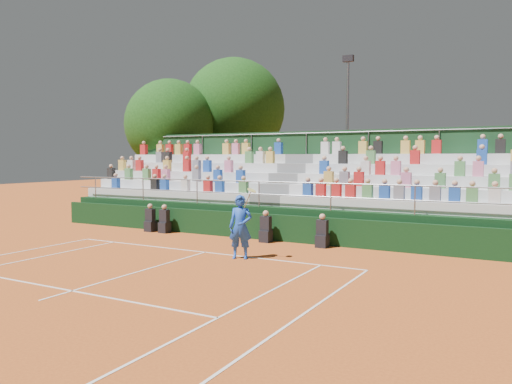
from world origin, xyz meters
The scene contains 8 objects.
ground centered at (0.00, 0.00, 0.00)m, with size 90.00×90.00×0.00m, color #BF561F.
courtside_wall centered at (0.00, 3.20, 0.50)m, with size 20.00×0.15×1.00m, color black.
line_officials centered at (-1.20, 2.75, 0.48)m, with size 8.20×0.40×1.19m.
grandstand centered at (0.01, 6.44, 1.08)m, with size 20.00×5.20×4.40m.
tennis_player centered at (1.55, -0.30, 1.00)m, with size 0.95×0.69×2.22m.
tree_west centered at (-9.94, 10.66, 5.14)m, with size 5.45×5.45×7.89m.
tree_east centered at (-7.74, 14.56, 6.29)m, with size 6.60×6.60×9.60m.
floodlight_mast centered at (0.28, 13.61, 5.09)m, with size 0.60×0.25×8.82m.
Camera 1 is at (9.41, -13.53, 3.16)m, focal length 35.00 mm.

